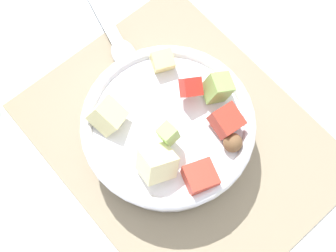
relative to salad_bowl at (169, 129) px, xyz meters
The scene contains 4 objects.
ground_plane 0.05m from the salad_bowl, 124.72° to the right, with size 2.40×2.40×0.00m, color silver.
placemat 0.05m from the salad_bowl, 124.72° to the right, with size 0.41×0.33×0.01m, color gray.
salad_bowl is the anchor object (origin of this frame).
serving_spoon 0.19m from the salad_bowl, 13.94° to the right, with size 0.22×0.08×0.01m.
Camera 1 is at (-0.14, 0.15, 0.59)m, focal length 47.47 mm.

